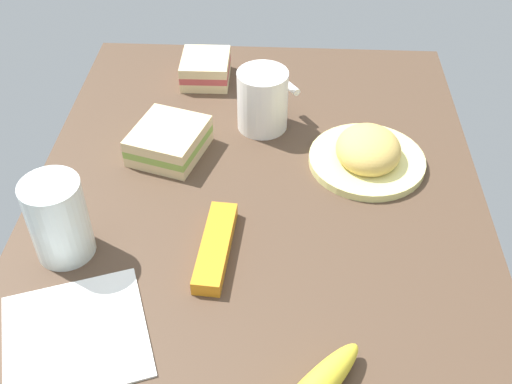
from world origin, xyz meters
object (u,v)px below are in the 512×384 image
sandwich_side (206,69)px  snack_bar (216,247)px  paper_napkin (75,335)px  plate_of_food (368,154)px  sandwich_main (169,141)px  coffee_mug_black (262,99)px  glass_of_milk (59,222)px

sandwich_side → snack_bar: (-41.14, -5.86, -1.20)cm
paper_napkin → snack_bar: bearing=-46.9°
sandwich_side → snack_bar: sandwich_side is taller
sandwich_side → paper_napkin: sandwich_side is taller
plate_of_food → paper_napkin: (-32.53, 35.13, -1.74)cm
sandwich_main → sandwich_side: 21.25cm
sandwich_side → plate_of_food: bearing=-129.9°
sandwich_main → paper_napkin: sandwich_main is taller
coffee_mug_black → paper_napkin: size_ratio=0.63×
coffee_mug_black → sandwich_main: bearing=119.2°
coffee_mug_black → sandwich_side: 17.25cm
paper_napkin → sandwich_main: bearing=-9.2°
paper_napkin → plate_of_food: bearing=-47.2°
coffee_mug_black → sandwich_main: 15.95cm
glass_of_milk → sandwich_side: bearing=-17.5°
plate_of_food → coffee_mug_black: 18.49cm
plate_of_food → sandwich_main: 29.69cm
coffee_mug_black → sandwich_side: size_ratio=1.08×
coffee_mug_black → sandwich_side: (13.36, 10.54, -2.82)cm
plate_of_food → glass_of_milk: size_ratio=1.54×
sandwich_main → sandwich_side: (21.01, -3.18, 0.00)cm
sandwich_main → snack_bar: sandwich_main is taller
sandwich_main → glass_of_milk: size_ratio=1.19×
plate_of_food → glass_of_milk: bearing=116.3°
coffee_mug_black → snack_bar: coffee_mug_black is taller
coffee_mug_black → snack_bar: (-27.78, 4.68, -4.02)cm
sandwich_side → glass_of_milk: size_ratio=0.82×
plate_of_food → sandwich_main: size_ratio=1.30×
plate_of_food → snack_bar: size_ratio=1.19×
snack_bar → plate_of_food: bearing=-43.2°
coffee_mug_black → glass_of_milk: size_ratio=0.89×
glass_of_milk → paper_napkin: (-12.89, -4.57, -4.92)cm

